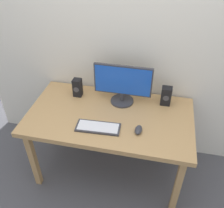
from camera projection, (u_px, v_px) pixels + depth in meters
The scene contains 8 objects.
ground_plane at pixel (110, 167), 2.60m from camera, with size 6.00×6.00×0.00m, color #4C4C51.
wall_back at pixel (121, 9), 2.02m from camera, with size 2.85×0.04×3.00m, color silver.
desk at pixel (110, 121), 2.20m from camera, with size 1.44×0.79×0.73m.
monitor at pixel (123, 84), 2.19m from camera, with size 0.52×0.21×0.37m.
keyboard_primary at pixel (98, 127), 2.01m from camera, with size 0.37×0.16×0.02m.
mouse at pixel (138, 130), 1.97m from camera, with size 0.06×0.11×0.04m, color #333338.
speaker_right at pixel (166, 96), 2.22m from camera, with size 0.09×0.08×0.18m.
speaker_left at pixel (78, 88), 2.33m from camera, with size 0.08×0.08×0.18m.
Camera 1 is at (0.37, -1.61, 2.12)m, focal length 39.61 mm.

